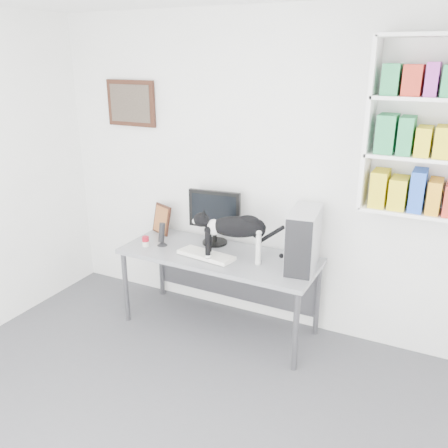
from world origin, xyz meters
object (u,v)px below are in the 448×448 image
object	(u,v)px
pc_tower	(304,239)
speaker	(162,234)
desk	(219,291)
cat	(235,238)
monitor	(215,217)
keyboard	(206,255)
bookshelf	(446,129)
soup_can	(146,241)
leaning_print	(162,219)

from	to	relation	value
pc_tower	speaker	size ratio (longest dim) A/B	2.20
desk	cat	distance (m)	0.60
monitor	speaker	distance (m)	0.49
desk	monitor	size ratio (longest dim) A/B	3.40
keyboard	cat	bearing A→B (deg)	12.95
monitor	cat	bearing A→B (deg)	-47.02
bookshelf	monitor	size ratio (longest dim) A/B	2.46
speaker	soup_can	size ratio (longest dim) A/B	2.40
pc_tower	soup_can	xyz separation A→B (m)	(-1.39, -0.20, -0.19)
desk	leaning_print	world-z (taller)	leaning_print
soup_can	bookshelf	bearing A→B (deg)	8.90
pc_tower	keyboard	bearing A→B (deg)	-175.12
monitor	soup_can	xyz separation A→B (m)	(-0.52, -0.33, -0.21)
bookshelf	leaning_print	size ratio (longest dim) A/B	4.30
monitor	leaning_print	world-z (taller)	monitor
desk	bookshelf	bearing A→B (deg)	8.74
cat	soup_can	bearing A→B (deg)	162.84
speaker	soup_can	bearing A→B (deg)	-127.17
monitor	keyboard	xyz separation A→B (m)	(0.08, -0.31, -0.23)
pc_tower	cat	xyz separation A→B (m)	(-0.53, -0.14, -0.03)
speaker	leaning_print	bearing A→B (deg)	141.81
keyboard	soup_can	size ratio (longest dim) A/B	5.41
pc_tower	soup_can	world-z (taller)	pc_tower
pc_tower	cat	world-z (taller)	pc_tower
desk	speaker	xyz separation A→B (m)	(-0.55, -0.05, 0.47)
keyboard	soup_can	bearing A→B (deg)	-169.95
soup_can	cat	size ratio (longest dim) A/B	0.14
bookshelf	desk	world-z (taller)	bookshelf
bookshelf	speaker	size ratio (longest dim) A/B	5.69
speaker	cat	world-z (taller)	cat
keyboard	soup_can	world-z (taller)	soup_can
pc_tower	speaker	bearing A→B (deg)	177.93
monitor	pc_tower	world-z (taller)	monitor
desk	pc_tower	bearing A→B (deg)	5.83
leaning_print	monitor	bearing A→B (deg)	21.69
desk	keyboard	size ratio (longest dim) A/B	3.50
leaning_print	cat	xyz separation A→B (m)	(0.91, -0.29, 0.06)
desk	pc_tower	xyz separation A→B (m)	(0.72, 0.06, 0.60)
cat	keyboard	bearing A→B (deg)	164.87
desk	monitor	world-z (taller)	monitor
bookshelf	cat	size ratio (longest dim) A/B	1.86
keyboard	speaker	xyz separation A→B (m)	(-0.48, 0.05, 0.09)
pc_tower	cat	distance (m)	0.55
keyboard	pc_tower	size ratio (longest dim) A/B	1.02
pc_tower	speaker	world-z (taller)	pc_tower
monitor	cat	xyz separation A→B (m)	(0.34, -0.28, -0.05)
leaning_print	keyboard	bearing A→B (deg)	-3.20
leaning_print	pc_tower	bearing A→B (deg)	16.87
desk	keyboard	world-z (taller)	keyboard
monitor	speaker	world-z (taller)	monitor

